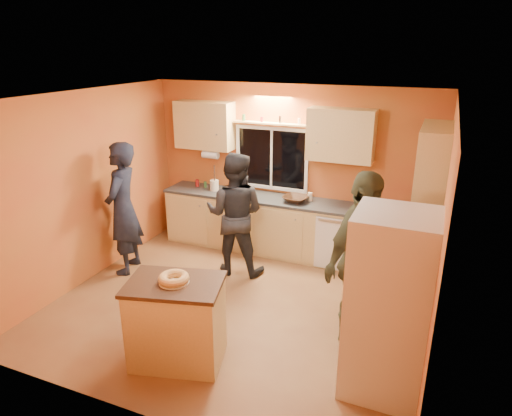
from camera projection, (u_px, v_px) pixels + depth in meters
The scene contains 14 objects.
ground at pixel (238, 305), 5.83m from camera, with size 4.50×4.50×0.00m, color brown.
room_shell at pixel (259, 176), 5.60m from camera, with size 4.54×4.04×2.61m.
back_counter at pixel (283, 226), 7.15m from camera, with size 4.23×0.62×0.90m.
right_counter at pixel (404, 285), 5.41m from camera, with size 0.62×1.84×0.90m.
refrigerator at pixel (388, 306), 4.15m from camera, with size 0.72×0.70×1.80m, color silver.
island at pixel (177, 321), 4.67m from camera, with size 1.08×0.86×0.92m.
bundt_pastry at pixel (174, 278), 4.51m from camera, with size 0.31×0.31×0.09m, color #B47F4A.
person_left at pixel (123, 209), 6.44m from camera, with size 0.70×0.46×1.91m, color black.
person_center at pixel (235, 214), 6.43m from camera, with size 0.86×0.67×1.77m, color black.
person_right at pixel (360, 260), 4.86m from camera, with size 1.15×0.48×1.96m, color #3A3D27.
mixing_bowl at pixel (295, 199), 6.88m from camera, with size 0.37×0.37×0.09m, color black.
utensil_crock at pixel (214, 185), 7.41m from camera, with size 0.14×0.14×0.17m, color #EFE4C8.
potted_plant at pixel (401, 257), 4.75m from camera, with size 0.27×0.23×0.30m, color gray.
red_box at pixel (415, 224), 5.94m from camera, with size 0.16×0.12×0.07m, color #A21918.
Camera 1 is at (2.15, -4.59, 3.14)m, focal length 32.00 mm.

